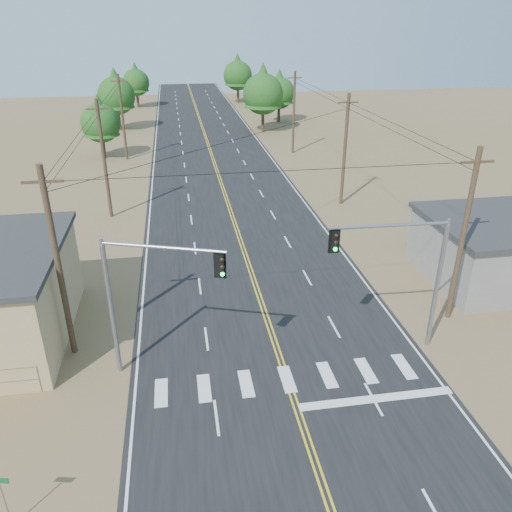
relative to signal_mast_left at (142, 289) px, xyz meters
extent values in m
cube|color=black|center=(6.48, 20.54, -4.80)|extent=(15.00, 200.00, 0.02)
cylinder|color=gray|center=(-5.02, -0.46, -4.06)|extent=(0.06, 0.06, 1.50)
cylinder|color=#4C3826|center=(-4.02, 2.54, 0.19)|extent=(0.30, 0.30, 10.00)
cube|color=#4C3826|center=(-4.02, 2.54, 4.39)|extent=(1.80, 0.12, 0.12)
cylinder|color=#4C3826|center=(-4.02, 22.54, 0.19)|extent=(0.30, 0.30, 10.00)
cube|color=#4C3826|center=(-4.02, 22.54, 4.39)|extent=(1.80, 0.12, 0.12)
cylinder|color=#4C3826|center=(-4.02, 42.54, 0.19)|extent=(0.30, 0.30, 10.00)
cube|color=#4C3826|center=(-4.02, 42.54, 4.39)|extent=(1.80, 0.12, 0.12)
cylinder|color=#4C3826|center=(16.98, 2.54, 0.19)|extent=(0.30, 0.30, 10.00)
cube|color=#4C3826|center=(16.98, 2.54, 4.39)|extent=(1.80, 0.12, 0.12)
cylinder|color=#4C3826|center=(16.98, 22.54, 0.19)|extent=(0.30, 0.30, 10.00)
cube|color=#4C3826|center=(16.98, 22.54, 4.39)|extent=(1.80, 0.12, 0.12)
cylinder|color=#4C3826|center=(16.98, 42.54, 0.19)|extent=(0.30, 0.30, 10.00)
cube|color=#4C3826|center=(16.98, 42.54, 4.39)|extent=(1.80, 0.12, 0.12)
cylinder|color=gray|center=(-1.53, 0.54, -1.39)|extent=(0.23, 0.23, 6.84)
cylinder|color=gray|center=(-1.53, 0.54, 2.03)|extent=(0.18, 0.18, 0.59)
cylinder|color=gray|center=(1.11, -0.38, 2.13)|extent=(5.33, 2.00, 0.16)
cube|color=black|center=(3.47, -1.21, 1.49)|extent=(0.42, 0.39, 1.07)
sphere|color=black|center=(3.53, -1.38, 1.83)|extent=(0.20, 0.20, 0.20)
sphere|color=black|center=(3.53, -1.38, 1.49)|extent=(0.20, 0.20, 0.20)
sphere|color=#0CE533|center=(3.53, -1.38, 1.15)|extent=(0.20, 0.20, 0.20)
cylinder|color=gray|center=(14.48, 0.14, -1.35)|extent=(0.24, 0.24, 6.91)
cylinder|color=gray|center=(14.48, 0.14, 2.11)|extent=(0.18, 0.18, 0.59)
cylinder|color=gray|center=(11.58, 0.23, 2.20)|extent=(5.81, 0.35, 0.16)
cube|color=black|center=(8.97, 0.32, 1.56)|extent=(0.36, 0.31, 1.09)
sphere|color=black|center=(8.98, 0.14, 1.91)|extent=(0.20, 0.20, 0.20)
sphere|color=black|center=(8.98, 0.14, 1.56)|extent=(0.20, 0.20, 0.20)
sphere|color=#0CE533|center=(8.98, 0.14, 1.22)|extent=(0.20, 0.20, 0.20)
cylinder|color=gray|center=(-4.51, -7.46, -3.66)|extent=(0.06, 0.06, 2.30)
cylinder|color=#3F2D1E|center=(-6.80, 43.58, -3.41)|extent=(0.42, 0.42, 2.80)
cone|color=#214A15|center=(-6.80, 43.58, 0.48)|extent=(4.35, 4.35, 4.97)
sphere|color=#214A15|center=(-6.80, 43.58, -0.53)|extent=(4.66, 4.66, 4.66)
cylinder|color=#3F2D1E|center=(-6.32, 60.97, -3.13)|extent=(0.47, 0.47, 3.36)
cone|color=#214A15|center=(-6.32, 60.97, 1.54)|extent=(5.22, 5.22, 5.97)
sphere|color=#214A15|center=(-6.32, 60.97, 0.32)|extent=(5.60, 5.60, 5.60)
cylinder|color=#3F2D1E|center=(-4.59, 83.07, -3.30)|extent=(0.49, 0.49, 3.01)
cone|color=#214A15|center=(-4.59, 83.07, 0.89)|extent=(4.69, 4.69, 5.36)
sphere|color=#214A15|center=(-4.59, 83.07, -0.20)|extent=(5.02, 5.02, 5.02)
cylinder|color=#3F2D1E|center=(15.48, 56.40, -3.00)|extent=(0.47, 0.47, 3.62)
cone|color=#214A15|center=(15.48, 56.40, 2.02)|extent=(5.62, 5.62, 6.43)
sphere|color=#214A15|center=(15.48, 56.40, 0.72)|extent=(6.03, 6.03, 6.03)
cylinder|color=#3F2D1E|center=(19.46, 63.59, -3.27)|extent=(0.48, 0.48, 3.07)
cone|color=#214A15|center=(19.46, 63.59, 1.00)|extent=(4.78, 4.78, 5.46)
sphere|color=#214A15|center=(19.46, 63.59, -0.11)|extent=(5.12, 5.12, 5.12)
cylinder|color=#3F2D1E|center=(15.48, 85.67, -3.07)|extent=(0.48, 0.48, 3.47)
cone|color=#214A15|center=(15.48, 85.67, 1.75)|extent=(5.40, 5.40, 6.17)
sphere|color=#214A15|center=(15.48, 85.67, 0.49)|extent=(5.78, 5.78, 5.78)
camera|label=1|loc=(1.91, -20.12, 10.96)|focal=35.00mm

